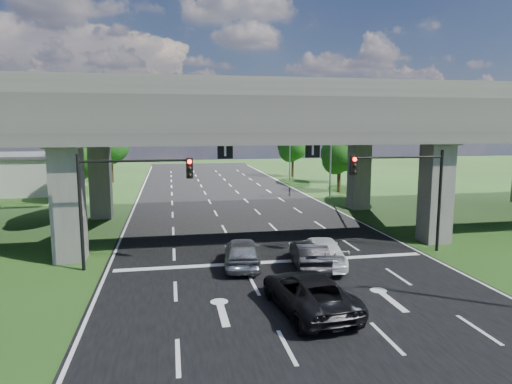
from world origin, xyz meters
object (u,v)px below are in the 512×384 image
object	(u,v)px
car_white	(320,251)
signal_left	(124,189)
car_trailing	(309,292)
car_silver	(242,252)
signal_right	(407,182)
car_dark	(309,255)
streetlight_beyond	(287,137)
streetlight_far	(327,141)

from	to	relation	value
car_white	signal_left	bearing A→B (deg)	-1.04
signal_left	car_trailing	bearing A→B (deg)	-43.10
car_silver	car_white	xyz separation A→B (m)	(4.11, -0.54, -0.03)
signal_right	signal_left	xyz separation A→B (m)	(-15.65, 0.00, 0.00)
signal_right	car_trailing	world-z (taller)	signal_right
car_dark	signal_right	bearing A→B (deg)	-155.50
signal_right	streetlight_beyond	xyz separation A→B (m)	(2.27, 36.06, 1.66)
signal_right	car_white	bearing A→B (deg)	-165.24
streetlight_far	car_dark	size ratio (longest dim) A/B	2.25
signal_right	signal_left	size ratio (longest dim) A/B	1.00
signal_right	streetlight_far	xyz separation A→B (m)	(2.27, 20.06, 1.66)
car_white	streetlight_far	bearing A→B (deg)	-102.77
signal_left	car_silver	distance (m)	6.89
car_silver	signal_left	bearing A→B (deg)	-1.31
streetlight_far	car_dark	bearing A→B (deg)	-111.45
car_dark	streetlight_beyond	bearing A→B (deg)	-94.88
car_dark	car_trailing	size ratio (longest dim) A/B	0.80
streetlight_far	car_trailing	size ratio (longest dim) A/B	1.81
streetlight_beyond	car_dark	size ratio (longest dim) A/B	2.25
streetlight_far	car_trailing	xyz separation A→B (m)	(-10.29, -27.20, -5.05)
signal_right	car_silver	size ratio (longest dim) A/B	1.31
signal_right	streetlight_beyond	bearing A→B (deg)	86.39
signal_left	streetlight_far	distance (m)	26.95
car_white	car_silver	bearing A→B (deg)	-0.10
signal_left	car_dark	distance (m)	10.09
signal_right	streetlight_far	bearing A→B (deg)	83.53
streetlight_beyond	car_trailing	world-z (taller)	streetlight_beyond
car_silver	car_dark	world-z (taller)	car_silver
signal_right	streetlight_beyond	world-z (taller)	streetlight_beyond
signal_right	car_silver	bearing A→B (deg)	-174.46
streetlight_far	car_dark	world-z (taller)	streetlight_far
car_dark	streetlight_far	bearing A→B (deg)	-103.53
signal_left	streetlight_far	size ratio (longest dim) A/B	0.60
car_silver	car_trailing	xyz separation A→B (m)	(1.70, -6.20, -0.01)
signal_right	car_dark	xyz separation A→B (m)	(-6.35, -1.89, -3.43)
streetlight_far	car_white	bearing A→B (deg)	-110.11
signal_left	car_silver	xyz separation A→B (m)	(5.93, -0.94, -3.38)
signal_left	streetlight_far	world-z (taller)	streetlight_far
car_white	streetlight_beyond	bearing A→B (deg)	-94.52
car_white	car_trailing	distance (m)	6.16
signal_left	car_silver	bearing A→B (deg)	-9.03
car_silver	car_white	bearing A→B (deg)	-179.71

